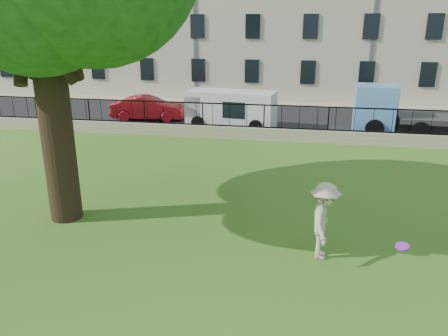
% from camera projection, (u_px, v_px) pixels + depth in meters
% --- Properties ---
extents(ground, '(120.00, 120.00, 0.00)m').
position_uv_depth(ground, '(210.00, 270.00, 9.95)').
color(ground, '#346017').
rests_on(ground, ground).
extents(retaining_wall, '(50.00, 0.40, 0.60)m').
position_uv_depth(retaining_wall, '(263.00, 134.00, 21.05)').
color(retaining_wall, gray).
rests_on(retaining_wall, ground).
extents(iron_railing, '(50.00, 0.05, 1.13)m').
position_uv_depth(iron_railing, '(264.00, 116.00, 20.78)').
color(iron_railing, black).
rests_on(iron_railing, retaining_wall).
extents(street, '(60.00, 9.00, 0.01)m').
position_uv_depth(street, '(271.00, 120.00, 25.53)').
color(street, black).
rests_on(street, ground).
extents(sidewalk, '(60.00, 1.40, 0.12)m').
position_uv_depth(sidewalk, '(278.00, 104.00, 30.37)').
color(sidewalk, gray).
rests_on(sidewalk, ground).
extents(building_row, '(56.40, 10.40, 13.80)m').
position_uv_depth(building_row, '(286.00, 3.00, 33.51)').
color(building_row, beige).
rests_on(building_row, ground).
extents(man, '(0.78, 1.26, 1.88)m').
position_uv_depth(man, '(324.00, 221.00, 10.23)').
color(man, '#C0B19C').
rests_on(man, ground).
extents(frisbee, '(0.32, 0.32, 0.12)m').
position_uv_depth(frisbee, '(402.00, 246.00, 8.78)').
color(frisbee, purple).
extents(red_sedan, '(4.36, 2.03, 1.38)m').
position_uv_depth(red_sedan, '(148.00, 108.00, 25.35)').
color(red_sedan, '#A2131D').
rests_on(red_sedan, street).
extents(white_van, '(4.86, 2.37, 1.96)m').
position_uv_depth(white_van, '(231.00, 109.00, 23.43)').
color(white_van, silver).
rests_on(white_van, street).
extents(blue_truck, '(5.92, 2.37, 2.44)m').
position_uv_depth(blue_truck, '(415.00, 111.00, 21.72)').
color(blue_truck, '#609DE1').
rests_on(blue_truck, street).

